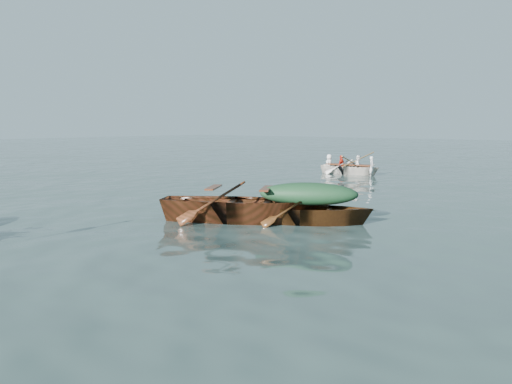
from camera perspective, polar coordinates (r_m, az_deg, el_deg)
ground at (r=10.40m, az=-9.13°, el=-4.80°), size 140.00×140.00×0.00m
green_tarp_boat at (r=11.45m, az=5.98°, el=-3.59°), size 4.13×3.16×0.92m
open_wooden_boat at (r=11.62m, az=-1.85°, el=-3.39°), size 5.27×3.93×1.25m
rowed_boat at (r=22.92m, az=10.65°, el=2.00°), size 3.94×1.47×0.89m
green_tarp_cover at (r=11.33m, az=6.03°, el=-0.01°), size 2.27×1.74×0.52m
thwart_benches at (r=11.51m, az=-1.86°, el=-0.23°), size 2.71×2.10×0.04m
rowers at (r=22.86m, az=10.70°, el=4.07°), size 2.78×1.26×0.76m
oars at (r=22.88m, az=10.68°, el=3.19°), size 0.81×2.64×0.06m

